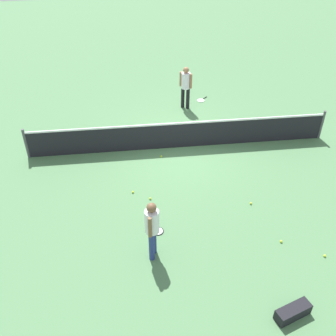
% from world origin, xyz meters
% --- Properties ---
extents(ground_plane, '(40.00, 40.00, 0.00)m').
position_xyz_m(ground_plane, '(0.00, 0.00, 0.00)').
color(ground_plane, '#4C7A4C').
extents(court_net, '(10.09, 0.09, 1.07)m').
position_xyz_m(court_net, '(0.00, 0.00, 0.50)').
color(court_net, '#4C4C51').
rests_on(court_net, ground_plane).
extents(player_near_side, '(0.42, 0.52, 1.70)m').
position_xyz_m(player_near_side, '(-1.30, -4.65, 1.01)').
color(player_near_side, navy).
rests_on(player_near_side, ground_plane).
extents(player_far_side, '(0.48, 0.47, 1.70)m').
position_xyz_m(player_far_side, '(0.64, 2.77, 1.01)').
color(player_far_side, black).
rests_on(player_far_side, ground_plane).
extents(tennis_racket_near_player, '(0.45, 0.59, 0.03)m').
position_xyz_m(tennis_racket_near_player, '(-1.12, -3.84, 0.01)').
color(tennis_racket_near_player, black).
rests_on(tennis_racket_near_player, ground_plane).
extents(tennis_racket_far_player, '(0.54, 0.53, 0.03)m').
position_xyz_m(tennis_racket_far_player, '(1.40, 3.30, 0.01)').
color(tennis_racket_far_player, white).
rests_on(tennis_racket_far_player, ground_plane).
extents(tennis_ball_near_player, '(0.07, 0.07, 0.07)m').
position_xyz_m(tennis_ball_near_player, '(2.89, -5.21, 0.03)').
color(tennis_ball_near_player, '#C6E033').
rests_on(tennis_ball_near_player, ground_plane).
extents(tennis_ball_by_net, '(0.07, 0.07, 0.07)m').
position_xyz_m(tennis_ball_by_net, '(-1.68, -2.23, 0.03)').
color(tennis_ball_by_net, '#C6E033').
rests_on(tennis_ball_by_net, ground_plane).
extents(tennis_ball_midcourt, '(0.07, 0.07, 0.07)m').
position_xyz_m(tennis_ball_midcourt, '(-1.20, -2.58, 0.03)').
color(tennis_ball_midcourt, '#C6E033').
rests_on(tennis_ball_midcourt, ground_plane).
extents(tennis_ball_baseline, '(0.07, 0.07, 0.07)m').
position_xyz_m(tennis_ball_baseline, '(1.63, -3.12, 0.03)').
color(tennis_ball_baseline, '#C6E033').
rests_on(tennis_ball_baseline, ground_plane).
extents(tennis_ball_stray_left, '(0.07, 0.07, 0.07)m').
position_xyz_m(tennis_ball_stray_left, '(-0.66, -0.52, 0.03)').
color(tennis_ball_stray_left, '#C6E033').
rests_on(tennis_ball_stray_left, ground_plane).
extents(tennis_ball_stray_right, '(0.07, 0.07, 0.07)m').
position_xyz_m(tennis_ball_stray_right, '(1.99, -4.63, 0.03)').
color(tennis_ball_stray_right, '#C6E033').
rests_on(tennis_ball_stray_right, ground_plane).
extents(equipment_bag, '(0.85, 0.53, 0.28)m').
position_xyz_m(equipment_bag, '(1.53, -6.67, 0.14)').
color(equipment_bag, black).
rests_on(equipment_bag, ground_plane).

